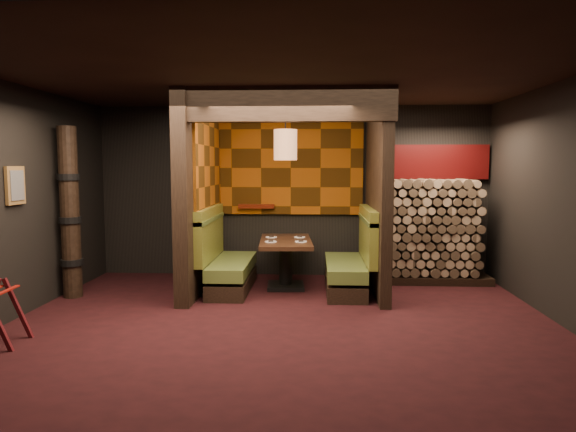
# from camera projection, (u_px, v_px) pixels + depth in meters

# --- Properties ---
(floor) EXTENTS (6.50, 5.50, 0.02)m
(floor) POSITION_uv_depth(u_px,v_px,m) (282.00, 324.00, 6.04)
(floor) COLOR black
(floor) RESTS_ON ground
(ceiling) EXTENTS (6.50, 5.50, 0.02)m
(ceiling) POSITION_uv_depth(u_px,v_px,m) (282.00, 76.00, 5.77)
(ceiling) COLOR black
(ceiling) RESTS_ON ground
(wall_back) EXTENTS (6.50, 0.02, 2.85)m
(wall_back) POSITION_uv_depth(u_px,v_px,m) (292.00, 191.00, 8.65)
(wall_back) COLOR black
(wall_back) RESTS_ON ground
(wall_front) EXTENTS (6.50, 0.02, 2.85)m
(wall_front) POSITION_uv_depth(u_px,v_px,m) (254.00, 235.00, 3.16)
(wall_front) COLOR black
(wall_front) RESTS_ON ground
(wall_left) EXTENTS (0.02, 5.50, 2.85)m
(wall_left) POSITION_uv_depth(u_px,v_px,m) (8.00, 202.00, 6.07)
(wall_left) COLOR black
(wall_left) RESTS_ON ground
(wall_right) EXTENTS (0.02, 5.50, 2.85)m
(wall_right) POSITION_uv_depth(u_px,v_px,m) (573.00, 204.00, 5.74)
(wall_right) COLOR black
(wall_right) RESTS_ON ground
(partition_left) EXTENTS (0.20, 2.20, 2.85)m
(partition_left) POSITION_uv_depth(u_px,v_px,m) (199.00, 195.00, 7.61)
(partition_left) COLOR black
(partition_left) RESTS_ON floor
(partition_right) EXTENTS (0.15, 2.10, 2.85)m
(partition_right) POSITION_uv_depth(u_px,v_px,m) (378.00, 195.00, 7.53)
(partition_right) COLOR black
(partition_right) RESTS_ON floor
(header_beam) EXTENTS (2.85, 0.18, 0.44)m
(header_beam) POSITION_uv_depth(u_px,v_px,m) (284.00, 104.00, 6.48)
(header_beam) COLOR black
(header_beam) RESTS_ON partition_left
(tapa_back_panel) EXTENTS (2.40, 0.06, 1.55)m
(tapa_back_panel) POSITION_uv_depth(u_px,v_px,m) (291.00, 168.00, 8.56)
(tapa_back_panel) COLOR #8E4109
(tapa_back_panel) RESTS_ON wall_back
(tapa_side_panel) EXTENTS (0.04, 1.85, 1.45)m
(tapa_side_panel) POSITION_uv_depth(u_px,v_px,m) (209.00, 166.00, 7.74)
(tapa_side_panel) COLOR #8E4109
(tapa_side_panel) RESTS_ON partition_left
(lacquer_shelf) EXTENTS (0.60, 0.12, 0.07)m
(lacquer_shelf) POSITION_uv_depth(u_px,v_px,m) (256.00, 206.00, 8.59)
(lacquer_shelf) COLOR #5A1709
(lacquer_shelf) RESTS_ON wall_back
(booth_bench_left) EXTENTS (0.68, 1.60, 1.14)m
(booth_bench_left) POSITION_uv_depth(u_px,v_px,m) (225.00, 263.00, 7.69)
(booth_bench_left) COLOR black
(booth_bench_left) RESTS_ON floor
(booth_bench_right) EXTENTS (0.68, 1.60, 1.14)m
(booth_bench_right) POSITION_uv_depth(u_px,v_px,m) (352.00, 264.00, 7.60)
(booth_bench_right) COLOR black
(booth_bench_right) RESTS_ON floor
(dining_table) EXTENTS (0.85, 1.45, 0.74)m
(dining_table) POSITION_uv_depth(u_px,v_px,m) (286.00, 255.00, 7.77)
(dining_table) COLOR black
(dining_table) RESTS_ON floor
(place_settings) EXTENTS (0.65, 0.69, 0.03)m
(place_settings) POSITION_uv_depth(u_px,v_px,m) (286.00, 239.00, 7.75)
(place_settings) COLOR white
(place_settings) RESTS_ON dining_table
(pendant_lamp) EXTENTS (0.34, 0.34, 0.91)m
(pendant_lamp) POSITION_uv_depth(u_px,v_px,m) (285.00, 145.00, 7.56)
(pendant_lamp) COLOR #AA7047
(pendant_lamp) RESTS_ON ceiling
(framed_picture) EXTENTS (0.05, 0.36, 0.46)m
(framed_picture) POSITION_uv_depth(u_px,v_px,m) (15.00, 185.00, 6.15)
(framed_picture) COLOR olive
(framed_picture) RESTS_ON wall_left
(totem_column) EXTENTS (0.31, 0.31, 2.40)m
(totem_column) POSITION_uv_depth(u_px,v_px,m) (70.00, 214.00, 7.18)
(totem_column) COLOR black
(totem_column) RESTS_ON floor
(firewood_stack) EXTENTS (1.73, 0.70, 1.64)m
(firewood_stack) POSITION_uv_depth(u_px,v_px,m) (434.00, 231.00, 8.18)
(firewood_stack) COLOR black
(firewood_stack) RESTS_ON floor
(mosaic_header) EXTENTS (1.83, 0.10, 0.56)m
(mosaic_header) POSITION_uv_depth(u_px,v_px,m) (431.00, 162.00, 8.40)
(mosaic_header) COLOR #660B0C
(mosaic_header) RESTS_ON wall_back
(bay_front_post) EXTENTS (0.08, 0.08, 2.85)m
(bay_front_post) POSITION_uv_depth(u_px,v_px,m) (382.00, 194.00, 7.78)
(bay_front_post) COLOR black
(bay_front_post) RESTS_ON floor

